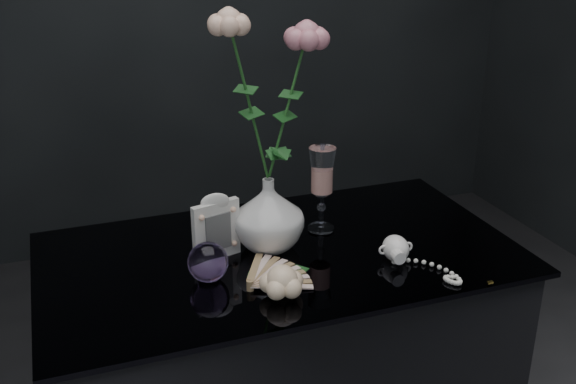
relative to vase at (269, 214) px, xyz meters
name	(u,v)px	position (x,y,z in m)	size (l,w,h in m)	color
vase	(269,214)	(0.00, 0.00, 0.00)	(0.16, 0.16, 0.17)	silver
wine_glass	(322,190)	(0.15, 0.05, 0.02)	(0.06, 0.06, 0.20)	white
picture_frame	(216,226)	(-0.12, -0.01, -0.01)	(0.11, 0.09, 0.15)	silver
paperweight	(208,262)	(-0.16, -0.10, -0.04)	(0.08, 0.08, 0.08)	#9F79C6
paper_fan	(250,284)	(-0.09, -0.16, -0.07)	(0.25, 0.20, 0.03)	beige
loose_rose	(282,281)	(-0.04, -0.21, -0.05)	(0.15, 0.19, 0.07)	#FFCEA4
pearl_jar	(396,247)	(0.24, -0.15, -0.05)	(0.19, 0.20, 0.06)	white
roses	(270,89)	(0.01, 0.00, 0.28)	(0.25, 0.12, 0.41)	beige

